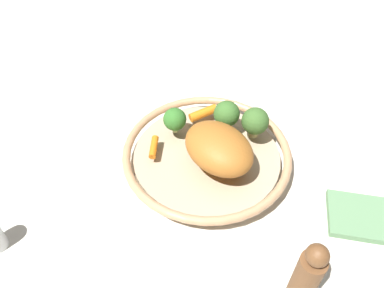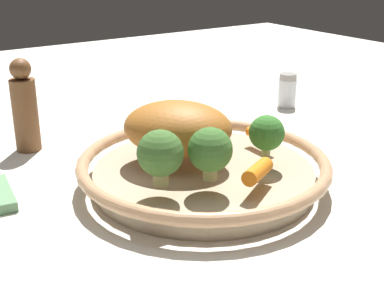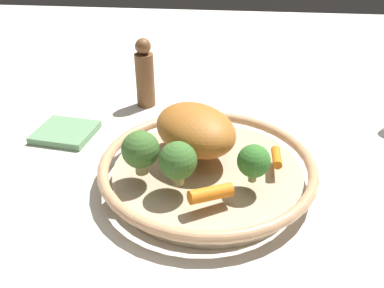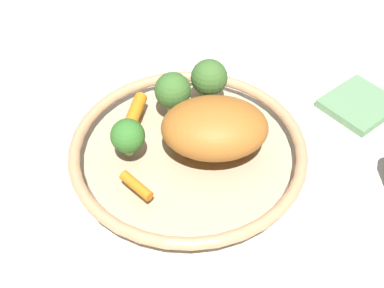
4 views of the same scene
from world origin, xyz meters
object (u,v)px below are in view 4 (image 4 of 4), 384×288
(baby_carrot_back, at_px, (136,186))
(dish_towel, at_px, (359,104))
(roast_chicken_piece, at_px, (215,128))
(baby_carrot_near_rim, at_px, (135,111))
(broccoli_floret_small, at_px, (209,78))
(broccoli_floret_edge, at_px, (128,136))
(serving_bowl, at_px, (188,154))
(broccoli_floret_mid, at_px, (173,91))

(baby_carrot_back, relative_size, dish_towel, 0.48)
(roast_chicken_piece, xyz_separation_m, baby_carrot_near_rim, (-0.03, 0.13, -0.03))
(broccoli_floret_small, bearing_deg, roast_chicken_piece, -134.02)
(broccoli_floret_edge, bearing_deg, roast_chicken_piece, -40.69)
(serving_bowl, relative_size, baby_carrot_back, 6.70)
(roast_chicken_piece, xyz_separation_m, broccoli_floret_mid, (0.02, 0.10, 0.00))
(broccoli_floret_mid, relative_size, dish_towel, 0.62)
(baby_carrot_near_rim, relative_size, broccoli_floret_edge, 1.09)
(baby_carrot_back, distance_m, broccoli_floret_small, 0.21)
(broccoli_floret_small, height_order, broccoli_floret_mid, broccoli_floret_small)
(broccoli_floret_edge, xyz_separation_m, broccoli_floret_mid, (0.11, 0.02, 0.00))
(serving_bowl, relative_size, broccoli_floret_mid, 5.20)
(serving_bowl, relative_size, roast_chicken_piece, 2.31)
(baby_carrot_back, relative_size, broccoli_floret_mid, 0.78)
(roast_chicken_piece, height_order, broccoli_floret_edge, roast_chicken_piece)
(broccoli_floret_mid, bearing_deg, baby_carrot_near_rim, 147.05)
(baby_carrot_back, height_order, broccoli_floret_mid, broccoli_floret_mid)
(broccoli_floret_edge, bearing_deg, broccoli_floret_mid, 9.43)
(roast_chicken_piece, bearing_deg, dish_towel, -19.04)
(baby_carrot_back, bearing_deg, broccoli_floret_mid, 26.81)
(baby_carrot_back, relative_size, baby_carrot_near_rim, 0.82)
(roast_chicken_piece, distance_m, baby_carrot_near_rim, 0.14)
(broccoli_floret_edge, relative_size, broccoli_floret_small, 0.85)
(baby_carrot_near_rim, relative_size, broccoli_floret_mid, 0.95)
(broccoli_floret_edge, bearing_deg, serving_bowl, -35.15)
(dish_towel, bearing_deg, baby_carrot_near_rim, 143.53)
(roast_chicken_piece, xyz_separation_m, broccoli_floret_small, (0.07, 0.08, 0.00))
(broccoli_floret_edge, xyz_separation_m, dish_towel, (0.36, -0.17, -0.07))
(broccoli_floret_mid, bearing_deg, serving_bowl, -119.71)
(baby_carrot_near_rim, height_order, broccoli_floret_mid, broccoli_floret_mid)
(broccoli_floret_small, bearing_deg, dish_towel, -41.32)
(broccoli_floret_small, bearing_deg, serving_bowl, -154.52)
(broccoli_floret_small, height_order, dish_towel, broccoli_floret_small)
(roast_chicken_piece, bearing_deg, baby_carrot_near_rim, 104.82)
(broccoli_floret_mid, bearing_deg, baby_carrot_back, -153.19)
(baby_carrot_near_rim, relative_size, dish_towel, 0.59)
(roast_chicken_piece, distance_m, broccoli_floret_mid, 0.10)
(roast_chicken_piece, bearing_deg, broccoli_floret_edge, 139.31)
(serving_bowl, bearing_deg, broccoli_floret_edge, 144.85)
(broccoli_floret_small, bearing_deg, baby_carrot_near_rim, 153.80)
(roast_chicken_piece, xyz_separation_m, baby_carrot_back, (-0.13, 0.02, -0.03))
(baby_carrot_near_rim, xyz_separation_m, broccoli_floret_mid, (0.05, -0.03, 0.03))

